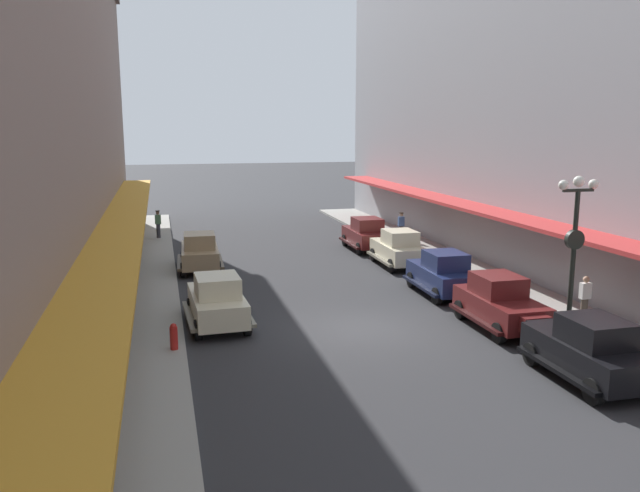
# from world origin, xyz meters

# --- Properties ---
(ground_plane) EXTENTS (200.00, 200.00, 0.00)m
(ground_plane) POSITION_xyz_m (0.00, 0.00, 0.00)
(ground_plane) COLOR #2D2D30
(sidewalk_left) EXTENTS (3.00, 60.00, 0.15)m
(sidewalk_left) POSITION_xyz_m (-7.50, 0.00, 0.07)
(sidewalk_left) COLOR #99968E
(sidewalk_left) RESTS_ON ground
(sidewalk_right) EXTENTS (3.00, 60.00, 0.15)m
(sidewalk_right) POSITION_xyz_m (7.50, 0.00, 0.07)
(sidewalk_right) COLOR #99968E
(sidewalk_right) RESTS_ON ground
(building_row_left) EXTENTS (4.30, 60.00, 16.34)m
(building_row_left) POSITION_xyz_m (-10.23, 0.00, 8.17)
(building_row_left) COLOR gray
(building_row_left) RESTS_ON ground
(parked_car_0) EXTENTS (2.27, 4.31, 1.84)m
(parked_car_0) POSITION_xyz_m (-4.81, 1.56, 0.94)
(parked_car_0) COLOR beige
(parked_car_0) RESTS_ON ground
(parked_car_1) EXTENTS (2.28, 4.31, 1.84)m
(parked_car_1) POSITION_xyz_m (-4.84, 10.54, 0.94)
(parked_car_1) COLOR #997F5B
(parked_car_1) RESTS_ON ground
(parked_car_2) EXTENTS (2.19, 4.28, 1.84)m
(parked_car_2) POSITION_xyz_m (4.77, 9.03, 0.94)
(parked_car_2) COLOR beige
(parked_car_2) RESTS_ON ground
(parked_car_3) EXTENTS (2.20, 4.28, 1.84)m
(parked_car_3) POSITION_xyz_m (4.57, 3.47, 0.94)
(parked_car_3) COLOR #19234C
(parked_car_3) RESTS_ON ground
(parked_car_4) EXTENTS (2.15, 4.26, 1.84)m
(parked_car_4) POSITION_xyz_m (4.53, -5.86, 0.94)
(parked_car_4) COLOR black
(parked_car_4) RESTS_ON ground
(parked_car_5) EXTENTS (2.15, 4.26, 1.84)m
(parked_car_5) POSITION_xyz_m (4.59, -1.09, 0.94)
(parked_car_5) COLOR #591919
(parked_car_5) RESTS_ON ground
(parked_car_6) EXTENTS (2.14, 4.26, 1.84)m
(parked_car_6) POSITION_xyz_m (4.55, 13.50, 0.94)
(parked_car_6) COLOR #591919
(parked_car_6) RESTS_ON ground
(lamp_post_with_clock) EXTENTS (1.42, 0.44, 5.16)m
(lamp_post_with_clock) POSITION_xyz_m (6.40, -2.36, 2.99)
(lamp_post_with_clock) COLOR black
(lamp_post_with_clock) RESTS_ON sidewalk_right
(fire_hydrant) EXTENTS (0.24, 0.24, 0.82)m
(fire_hydrant) POSITION_xyz_m (-6.35, -0.94, 0.56)
(fire_hydrant) COLOR #B21E19
(fire_hydrant) RESTS_ON sidewalk_left
(pedestrian_0) EXTENTS (0.36, 0.28, 1.67)m
(pedestrian_0) POSITION_xyz_m (7.28, 15.12, 1.01)
(pedestrian_0) COLOR #4C4238
(pedestrian_0) RESTS_ON sidewalk_right
(pedestrian_1) EXTENTS (0.36, 0.24, 1.64)m
(pedestrian_1) POSITION_xyz_m (7.52, -1.64, 0.99)
(pedestrian_1) COLOR #4C4238
(pedestrian_1) RESTS_ON sidewalk_right
(pedestrian_2) EXTENTS (0.36, 0.28, 1.67)m
(pedestrian_2) POSITION_xyz_m (-6.77, 19.54, 1.01)
(pedestrian_2) COLOR #2D2D33
(pedestrian_2) RESTS_ON sidewalk_left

